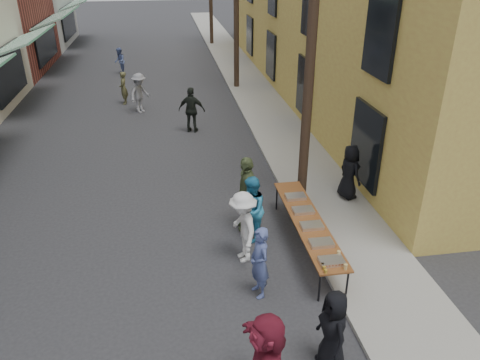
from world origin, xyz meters
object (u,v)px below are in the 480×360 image
object	(u,v)px
utility_pole_near	(312,38)
guest_front_c	(251,210)
serving_table	(308,222)
guest_front_a	(333,330)
server	(350,172)
catering_tray_sausage	(331,261)

from	to	relation	value
utility_pole_near	guest_front_c	world-z (taller)	utility_pole_near
serving_table	guest_front_a	bearing A→B (deg)	-99.74
utility_pole_near	guest_front_a	distance (m)	6.87
server	serving_table	bearing A→B (deg)	122.15
serving_table	catering_tray_sausage	world-z (taller)	catering_tray_sausage
utility_pole_near	catering_tray_sausage	size ratio (longest dim) A/B	18.00
guest_front_a	guest_front_c	xyz separation A→B (m)	(-0.65, 4.00, 0.07)
guest_front_c	guest_front_a	bearing A→B (deg)	24.47
guest_front_c	server	world-z (taller)	guest_front_c
serving_table	guest_front_a	xyz separation A→B (m)	(-0.59, -3.44, 0.05)
utility_pole_near	catering_tray_sausage	distance (m)	5.38
utility_pole_near	server	world-z (taller)	utility_pole_near
catering_tray_sausage	guest_front_a	xyz separation A→B (m)	(-0.59, -1.79, -0.03)
catering_tray_sausage	server	bearing A→B (deg)	64.22
utility_pole_near	guest_front_c	bearing A→B (deg)	-136.46
guest_front_a	serving_table	bearing A→B (deg)	163.31
catering_tray_sausage	guest_front_c	bearing A→B (deg)	119.39
guest_front_a	server	world-z (taller)	server
catering_tray_sausage	serving_table	bearing A→B (deg)	90.00
serving_table	server	bearing A→B (deg)	49.09
serving_table	guest_front_c	world-z (taller)	guest_front_c
guest_front_a	guest_front_c	size ratio (longest dim) A/B	0.91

